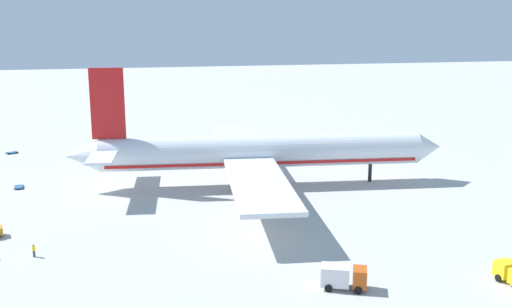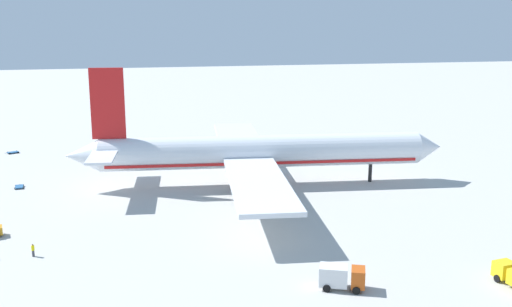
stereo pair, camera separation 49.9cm
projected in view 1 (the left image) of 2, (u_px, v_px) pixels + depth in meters
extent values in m
plane|color=#B2B2AD|center=(262.00, 185.00, 111.63)|extent=(600.00, 600.00, 0.00)
cylinder|color=silver|center=(263.00, 151.00, 110.20)|extent=(60.08, 13.04, 6.05)
cone|color=silver|center=(428.00, 147.00, 113.95)|extent=(5.51, 6.46, 5.93)
cone|color=silver|center=(82.00, 156.00, 106.37)|extent=(6.69, 6.42, 5.75)
cube|color=red|center=(107.00, 104.00, 104.90)|extent=(6.02, 1.20, 12.73)
cube|color=silver|center=(111.00, 142.00, 112.87)|extent=(5.67, 11.49, 0.36)
cube|color=silver|center=(102.00, 157.00, 100.40)|extent=(5.67, 11.49, 0.36)
cube|color=silver|center=(238.00, 137.00, 128.38)|extent=(12.68, 32.62, 0.70)
cylinder|color=slate|center=(244.00, 152.00, 124.39)|extent=(5.90, 4.58, 3.96)
cube|color=silver|center=(259.00, 183.00, 91.73)|extent=(12.68, 32.62, 0.70)
cylinder|color=slate|center=(262.00, 189.00, 96.97)|extent=(5.19, 4.50, 3.96)
cylinder|color=black|center=(370.00, 173.00, 113.68)|extent=(0.70, 0.70, 3.51)
cylinder|color=black|center=(244.00, 170.00, 115.77)|extent=(0.70, 0.70, 3.51)
cylinder|color=black|center=(250.00, 184.00, 106.03)|extent=(0.70, 0.70, 3.51)
cube|color=red|center=(263.00, 160.00, 110.56)|extent=(57.67, 12.46, 0.50)
cube|color=yellow|center=(505.00, 269.00, 70.40)|extent=(2.51, 2.19, 1.88)
cube|color=black|center=(502.00, 263.00, 70.90)|extent=(1.90, 0.34, 0.83)
cylinder|color=black|center=(498.00, 278.00, 70.03)|extent=(0.42, 0.93, 0.90)
cube|color=#BF4C14|center=(360.00, 277.00, 67.70)|extent=(2.35, 2.76, 2.15)
cube|color=silver|center=(335.00, 275.00, 68.13)|extent=(3.88, 3.40, 2.29)
cube|color=black|center=(365.00, 273.00, 67.50)|extent=(0.83, 1.84, 0.95)
cylinder|color=black|center=(358.00, 282.00, 69.09)|extent=(0.95, 0.63, 0.90)
cylinder|color=black|center=(358.00, 290.00, 66.84)|extent=(0.95, 0.63, 0.90)
cylinder|color=black|center=(329.00, 280.00, 69.61)|extent=(0.95, 0.63, 0.90)
cylinder|color=black|center=(329.00, 288.00, 67.36)|extent=(0.95, 0.63, 0.90)
cube|color=#26598C|center=(19.00, 187.00, 109.32)|extent=(1.59, 2.50, 0.15)
cylinder|color=#333338|center=(19.00, 185.00, 110.70)|extent=(0.13, 0.60, 0.08)
cylinder|color=black|center=(15.00, 186.00, 109.96)|extent=(0.15, 0.41, 0.40)
cylinder|color=black|center=(23.00, 186.00, 110.39)|extent=(0.15, 0.41, 0.40)
cylinder|color=black|center=(14.00, 189.00, 108.28)|extent=(0.15, 0.41, 0.40)
cylinder|color=black|center=(23.00, 188.00, 108.70)|extent=(0.15, 0.41, 0.40)
cube|color=#26598C|center=(12.00, 152.00, 138.04)|extent=(2.86, 2.32, 0.15)
cylinder|color=#333338|center=(5.00, 153.00, 137.10)|extent=(0.58, 0.33, 0.08)
cylinder|color=black|center=(9.00, 154.00, 136.94)|extent=(0.41, 0.28, 0.40)
cylinder|color=black|center=(7.00, 153.00, 138.01)|extent=(0.41, 0.28, 0.40)
cylinder|color=black|center=(17.00, 153.00, 138.10)|extent=(0.41, 0.28, 0.40)
cylinder|color=black|center=(15.00, 152.00, 139.17)|extent=(0.41, 0.28, 0.40)
cylinder|color=#3F3F47|center=(34.00, 254.00, 77.41)|extent=(0.36, 0.36, 0.86)
cylinder|color=yellow|center=(34.00, 248.00, 77.24)|extent=(0.45, 0.45, 0.65)
sphere|color=#8C6647|center=(33.00, 245.00, 77.15)|extent=(0.23, 0.23, 0.23)
cone|color=orange|center=(403.00, 148.00, 142.71)|extent=(0.36, 0.36, 0.55)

